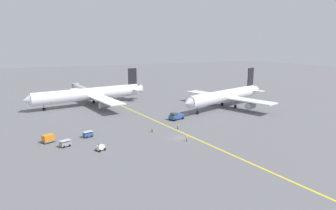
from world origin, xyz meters
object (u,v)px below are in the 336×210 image
gse_gpu_cart_small (101,148)px  ground_crew_wing_walker_right (187,138)px  gse_baggage_cart_trailing (65,143)px  ground_crew_ramp_agent_by_cones (152,129)px  pushback_tug (176,116)px  ground_crew_marshaller_foreground (178,126)px  airliner_at_gate_left (90,94)px  gse_baggage_cart_near_cluster (88,134)px  gse_container_dolly_flat (48,138)px  airliner_being_pushed (225,96)px  jet_bridge (80,88)px

gse_gpu_cart_small → ground_crew_wing_walker_right: bearing=-9.3°
gse_baggage_cart_trailing → ground_crew_ramp_agent_by_cones: (25.17, 1.17, 0.06)m
pushback_tug → ground_crew_wing_walker_right: bearing=-111.5°
ground_crew_marshaller_foreground → airliner_at_gate_left: bearing=108.6°
ground_crew_wing_walker_right → gse_gpu_cart_small: bearing=170.7°
ground_crew_wing_walker_right → gse_baggage_cart_near_cluster: bearing=145.6°
pushback_tug → ground_crew_marshaller_foreground: pushback_tug is taller
ground_crew_wing_walker_right → ground_crew_marshaller_foreground: bearing=73.2°
gse_baggage_cart_trailing → ground_crew_marshaller_foreground: bearing=0.9°
ground_crew_marshaller_foreground → ground_crew_ramp_agent_by_cones: bearing=175.6°
airliner_at_gate_left → ground_crew_ramp_agent_by_cones: size_ratio=29.75×
gse_gpu_cart_small → gse_container_dolly_flat: bearing=131.5°
airliner_being_pushed → gse_gpu_cart_small: 64.71m
pushback_tug → ground_crew_wing_walker_right: size_ratio=5.00×
airliner_being_pushed → pushback_tug: airliner_being_pushed is taller
ground_crew_wing_walker_right → ground_crew_marshaller_foreground: ground_crew_marshaller_foreground is taller
airliner_being_pushed → ground_crew_marshaller_foreground: bearing=-150.8°
airliner_being_pushed → gse_gpu_cart_small: (-59.13, -25.95, -4.19)m
ground_crew_ramp_agent_by_cones → ground_crew_marshaller_foreground: 8.51m
pushback_tug → gse_baggage_cart_trailing: bearing=-164.1°
gse_baggage_cart_near_cluster → airliner_being_pushed: bearing=12.9°
airliner_being_pushed → ground_crew_ramp_agent_by_cones: 45.25m
airliner_being_pushed → gse_gpu_cart_small: airliner_being_pushed is taller
airliner_being_pushed → gse_baggage_cart_trailing: 69.35m
ground_crew_ramp_agent_by_cones → pushback_tug: bearing=35.8°
airliner_at_gate_left → gse_container_dolly_flat: 48.97m
airliner_at_gate_left → airliner_being_pushed: (49.53, -30.84, 0.10)m
pushback_tug → ground_crew_ramp_agent_by_cones: bearing=-144.2°
gse_gpu_cart_small → ground_crew_ramp_agent_by_cones: bearing=24.9°
gse_container_dolly_flat → jet_bridge: 73.50m
airliner_being_pushed → ground_crew_wing_walker_right: size_ratio=27.53×
gse_gpu_cart_small → jet_bridge: (9.95, 82.94, 3.11)m
airliner_at_gate_left → gse_container_dolly_flat: size_ratio=13.78×
gse_gpu_cart_small → ground_crew_marshaller_foreground: (26.19, 7.56, 0.12)m
gse_baggage_cart_near_cluster → ground_crew_wing_walker_right: (23.36, -15.99, 0.03)m
pushback_tug → gse_gpu_cart_small: size_ratio=3.34×
gse_container_dolly_flat → gse_gpu_cart_small: size_ratio=1.48×
gse_baggage_cart_near_cluster → ground_crew_marshaller_foreground: (26.76, -4.70, 0.05)m
airliner_at_gate_left → jet_bridge: 26.18m
airliner_being_pushed → ground_crew_wing_walker_right: 47.11m
gse_container_dolly_flat → ground_crew_marshaller_foreground: 37.66m
airliner_being_pushed → gse_baggage_cart_near_cluster: 61.39m
gse_gpu_cart_small → gse_baggage_cart_near_cluster: bearing=92.7°
gse_gpu_cart_small → airliner_being_pushed: bearing=23.7°
airliner_being_pushed → ground_crew_wing_walker_right: (-36.35, -29.69, -4.09)m
gse_baggage_cart_trailing → ground_crew_wing_walker_right: 32.11m
gse_baggage_cart_near_cluster → ground_crew_wing_walker_right: gse_baggage_cart_near_cluster is taller
airliner_being_pushed → gse_container_dolly_flat: size_ratio=12.39×
ground_crew_wing_walker_right → ground_crew_ramp_agent_by_cones: ground_crew_ramp_agent_by_cones is taller
gse_container_dolly_flat → gse_gpu_cart_small: 16.80m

